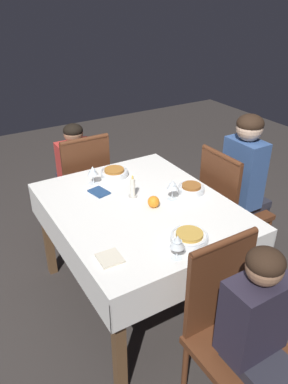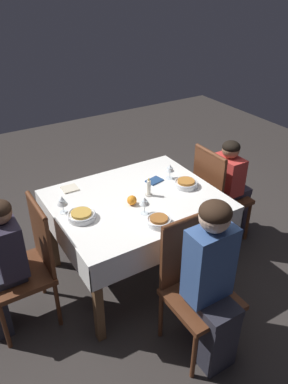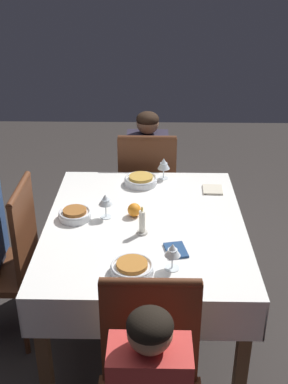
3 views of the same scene
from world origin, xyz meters
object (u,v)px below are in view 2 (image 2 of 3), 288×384
candle_centerpiece (149,189)px  chair_west (29,262)px  chair_east (217,192)px  napkin_spare_side (154,181)px  wine_glass_west (62,201)px  bowl_west (82,215)px  dining_table (136,208)px  person_child_red (231,184)px  bowl_east (186,183)px  person_adult_denim (213,279)px  napkin_red_folded (70,189)px  bowl_south (159,221)px  wine_glass_south (144,201)px  orange_fruit (132,200)px  person_child_dark (2,264)px  wine_glass_east (170,168)px  chair_south (195,282)px

candle_centerpiece → chair_west: bearing=179.5°
chair_east → napkin_spare_side: size_ratio=6.44×
wine_glass_west → bowl_west: bearing=-59.6°
dining_table → person_child_red: (1.08, 0.03, -0.12)m
person_child_red → bowl_east: bearing=97.9°
bowl_west → napkin_spare_side: size_ratio=1.35×
wine_glass_west → candle_centerpiece: size_ratio=0.90×
person_adult_denim → napkin_red_folded: bearing=106.0°
chair_west → bowl_south: chair_west is taller
chair_west → wine_glass_south: 0.94m
chair_west → orange_fruit: chair_west is taller
wine_glass_west → bowl_south: bearing=-43.2°
person_child_red → bowl_south: size_ratio=5.74×
person_child_dark → bowl_south: (1.04, -0.38, 0.21)m
chair_east → person_child_red: person_child_red is taller
chair_west → candle_centerpiece: size_ratio=6.27×
person_child_red → orange_fruit: person_child_red is taller
dining_table → chair_west: size_ratio=1.32×
napkin_red_folded → person_child_dark: bearing=-148.7°
bowl_west → napkin_spare_side: bowl_west is taller
bowl_east → person_adult_denim: bearing=-117.1°
person_child_dark → candle_centerpiece: 1.21m
wine_glass_south → person_child_red: bearing=12.5°
person_child_dark → bowl_west: person_child_dark is taller
person_child_dark → bowl_east: person_child_dark is taller
chair_west → dining_table: bearing=90.3°
bowl_east → wine_glass_west: bearing=171.1°
wine_glass_east → candle_centerpiece: candle_centerpiece is taller
bowl_east → orange_fruit: 0.53m
person_child_red → bowl_south: 1.22m
chair_south → person_child_red: 1.36m
dining_table → napkin_red_folded: bearing=134.0°
candle_centerpiece → napkin_red_folded: 0.66m
chair_east → candle_centerpiece: bearing=93.5°
wine_glass_east → orange_fruit: wine_glass_east is taller
person_child_red → wine_glass_east: 0.74m
bowl_south → bowl_west: size_ratio=0.87×
wine_glass_east → bowl_west: bearing=-169.4°
napkin_spare_side → bowl_south: bearing=-119.9°
person_adult_denim → wine_glass_west: (-0.56, 1.06, 0.18)m
chair_east → orange_fruit: (-0.97, -0.10, 0.28)m
bowl_south → bowl_west: same height
chair_east → wine_glass_south: bearing=104.8°
bowl_south → candle_centerpiece: (0.15, 0.37, 0.03)m
wine_glass_west → napkin_spare_side: (0.84, 0.05, -0.10)m
chair_west → napkin_spare_side: (1.18, 0.16, 0.25)m
chair_south → bowl_east: size_ratio=4.95×
chair_east → bowl_south: (-0.94, -0.42, 0.27)m
chair_east → person_child_red: size_ratio=0.96×
napkin_spare_side → chair_south: bearing=-106.6°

